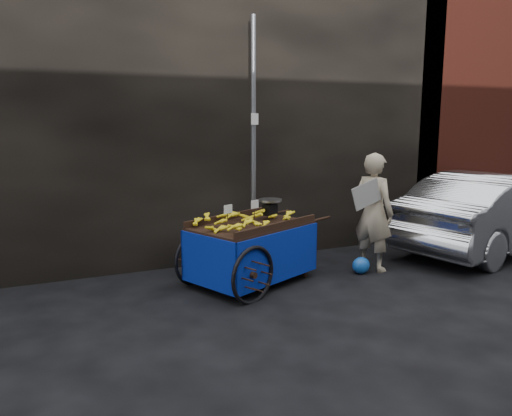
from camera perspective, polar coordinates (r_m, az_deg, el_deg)
name	(u,v)px	position (r m, az deg, el deg)	size (l,w,h in m)	color
ground	(271,289)	(7.22, 1.70, -9.25)	(80.00, 80.00, 0.00)	black
building_wall	(230,114)	(9.36, -3.02, 10.72)	(13.50, 2.00, 5.00)	black
street_pole	(253,144)	(8.13, -0.29, 7.36)	(0.12, 0.10, 4.00)	slate
banana_cart	(249,231)	(7.26, -0.83, -2.64)	(2.58, 1.90, 1.28)	black
vendor	(373,212)	(8.13, 13.27, -0.45)	(0.89, 0.80, 1.88)	#BDAC8C
plastic_bag	(361,265)	(8.05, 11.91, -6.44)	(0.29, 0.23, 0.26)	blue
parked_car	(495,212)	(10.14, 25.64, -0.40)	(1.53, 4.39, 1.45)	silver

